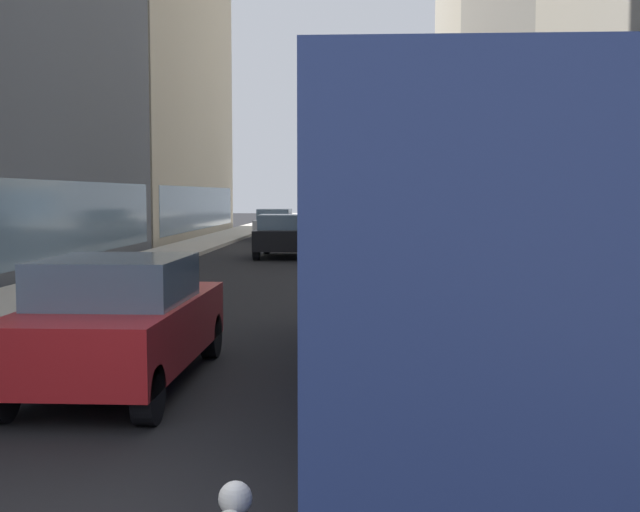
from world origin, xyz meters
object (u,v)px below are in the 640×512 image
at_px(car_silver_sedan, 275,224).
at_px(car_red_coupe, 121,320).
at_px(transit_bus, 450,248).
at_px(car_black_suv, 284,235).
at_px(box_truck, 390,214).

relative_size(car_silver_sedan, car_red_coupe, 1.02).
bearing_deg(transit_bus, car_black_suv, 100.74).
bearing_deg(car_red_coupe, transit_bus, -8.06).
bearing_deg(box_truck, car_red_coupe, -101.81).
relative_size(car_black_suv, car_red_coupe, 0.95).
relative_size(transit_bus, box_truck, 1.54).
bearing_deg(car_silver_sedan, car_red_coupe, -87.14).
relative_size(car_red_coupe, box_truck, 0.57).
bearing_deg(car_black_suv, transit_bus, -79.26).
height_order(transit_bus, box_truck, same).
distance_m(car_silver_sedan, car_red_coupe, 32.04).
bearing_deg(transit_bus, car_silver_sedan, 99.76).
height_order(transit_bus, car_black_suv, transit_bus).
distance_m(transit_bus, car_silver_sedan, 33.06).
height_order(car_silver_sedan, box_truck, box_truck).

